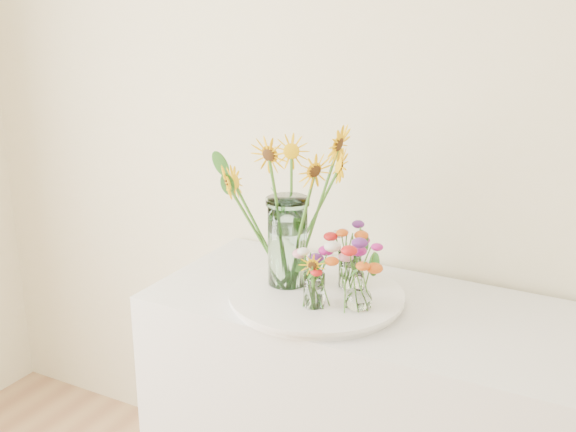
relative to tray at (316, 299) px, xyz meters
The scene contains 9 objects.
tray is the anchor object (origin of this frame).
mason_jar 0.19m from the tray, 166.66° to the left, with size 0.12×0.12×0.28m, color #AED6C9.
sunflower_bouquet 0.29m from the tray, 166.66° to the left, with size 0.61×0.61×0.51m, color #F9BA05, non-canonical shape.
small_vase_a 0.11m from the tray, 68.82° to the right, with size 0.06×0.06×0.10m, color white.
wildflower_posy_a 0.14m from the tray, 68.82° to the right, with size 0.19×0.19×0.19m, color #D35412, non-canonical shape.
small_vase_b 0.17m from the tray, 14.18° to the right, with size 0.08×0.08×0.11m, color white, non-canonical shape.
wildflower_posy_b 0.19m from the tray, 14.18° to the right, with size 0.21×0.21×0.20m, color #D35412, non-canonical shape.
small_vase_c 0.13m from the tray, 55.55° to the left, with size 0.07×0.07×0.12m, color white.
wildflower_posy_c 0.16m from the tray, 55.55° to the left, with size 0.19×0.19×0.21m, color #D35412, non-canonical shape.
Camera 1 is at (0.56, 0.11, 1.80)m, focal length 45.00 mm.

